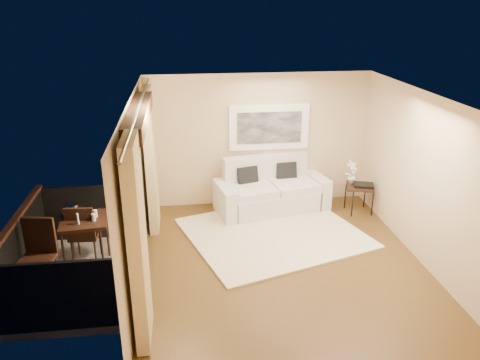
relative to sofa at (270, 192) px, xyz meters
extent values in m
plane|color=brown|center=(-0.19, -2.10, -0.38)|extent=(5.00, 5.00, 0.00)
plane|color=white|center=(-0.19, -2.10, 2.32)|extent=(5.00, 5.00, 0.00)
plane|color=tan|center=(-0.19, 0.40, 0.97)|extent=(4.50, 0.00, 4.50)
plane|color=tan|center=(-0.19, -4.60, 0.97)|extent=(4.50, 0.00, 4.50)
plane|color=tan|center=(2.06, -2.10, 0.97)|extent=(0.00, 5.00, 5.00)
plane|color=tan|center=(-2.44, -0.25, 0.97)|extent=(0.00, 2.70, 2.70)
plane|color=tan|center=(-2.44, -3.95, 0.97)|extent=(0.00, 2.70, 2.70)
plane|color=tan|center=(-2.44, -2.10, 2.17)|extent=(0.00, 2.40, 2.40)
cube|color=black|center=(-2.32, -2.10, 2.14)|extent=(0.28, 2.40, 0.22)
cube|color=#605B56|center=(-3.34, -2.10, -0.44)|extent=(1.80, 2.60, 0.12)
cube|color=black|center=(-4.20, -2.10, 0.12)|extent=(0.06, 2.60, 1.00)
cube|color=black|center=(-3.34, -0.83, 0.12)|extent=(1.80, 0.06, 1.00)
cube|color=black|center=(-3.34, -3.37, 0.12)|extent=(1.80, 0.06, 1.00)
cube|color=black|center=(-4.20, -2.10, 0.64)|extent=(0.10, 2.60, 0.06)
cube|color=#D1B580|center=(-2.30, -0.55, 0.94)|extent=(0.16, 0.75, 2.62)
cube|color=#D1B580|center=(-2.30, -3.65, 0.94)|extent=(0.16, 0.75, 2.62)
cylinder|color=#4C473F|center=(-2.30, -2.10, 2.25)|extent=(0.04, 4.80, 0.04)
cube|color=white|center=(0.02, 0.37, 1.24)|extent=(1.62, 0.05, 0.92)
cube|color=black|center=(0.02, 0.34, 1.24)|extent=(1.30, 0.02, 0.64)
cube|color=beige|center=(-0.14, -1.11, -0.36)|extent=(3.62, 3.37, 0.04)
cube|color=silver|center=(0.02, -0.08, -0.16)|extent=(1.95, 1.28, 0.44)
cube|color=silver|center=(-0.06, 0.28, 0.26)|extent=(1.80, 0.58, 0.87)
cube|color=silver|center=(-0.95, -0.27, -0.05)|extent=(0.44, 0.98, 0.65)
cube|color=silver|center=(0.98, 0.12, -0.05)|extent=(0.44, 0.98, 0.65)
cube|color=silver|center=(-0.40, -0.19, 0.14)|extent=(0.99, 0.99, 0.15)
cube|color=silver|center=(0.45, -0.02, 0.14)|extent=(0.99, 0.99, 0.15)
cube|color=black|center=(-0.46, 0.04, 0.32)|extent=(0.46, 0.31, 0.43)
cube|color=black|center=(0.37, 0.21, 0.32)|extent=(0.44, 0.23, 0.43)
cube|color=black|center=(1.74, -0.37, 0.17)|extent=(0.65, 0.65, 0.04)
cylinder|color=black|center=(1.53, -0.58, -0.11)|extent=(0.03, 0.03, 0.53)
cylinder|color=black|center=(1.94, -0.58, -0.11)|extent=(0.03, 0.03, 0.53)
cylinder|color=black|center=(1.53, -0.17, -0.11)|extent=(0.03, 0.03, 0.53)
cylinder|color=black|center=(1.94, -0.17, -0.11)|extent=(0.03, 0.03, 0.53)
cube|color=black|center=(1.80, -0.41, 0.21)|extent=(0.45, 0.38, 0.05)
imported|color=white|center=(1.59, -0.23, 0.43)|extent=(0.31, 0.27, 0.49)
cube|color=black|center=(-3.31, -1.81, 0.42)|extent=(0.77, 0.77, 0.05)
cylinder|color=black|center=(-3.60, -2.09, 0.01)|extent=(0.04, 0.04, 0.77)
cylinder|color=black|center=(-3.03, -2.09, 0.01)|extent=(0.04, 0.04, 0.77)
cylinder|color=black|center=(-3.60, -1.52, 0.01)|extent=(0.04, 0.04, 0.77)
cylinder|color=black|center=(-3.03, -1.52, 0.01)|extent=(0.04, 0.04, 0.77)
cube|color=black|center=(-3.36, -1.62, 0.10)|extent=(0.47, 0.47, 0.05)
cube|color=black|center=(-3.37, -1.82, 0.36)|extent=(0.45, 0.08, 0.58)
cylinder|color=black|center=(-3.17, -1.45, -0.15)|extent=(0.03, 0.03, 0.45)
cylinder|color=black|center=(-3.53, -1.43, -0.15)|extent=(0.03, 0.03, 0.45)
cylinder|color=black|center=(-3.19, -1.81, -0.15)|extent=(0.03, 0.03, 0.45)
cylinder|color=black|center=(-3.55, -1.79, -0.15)|extent=(0.03, 0.03, 0.45)
cube|color=black|center=(-3.89, -2.43, 0.13)|extent=(0.54, 0.54, 0.06)
cube|color=black|center=(-3.86, -2.22, 0.41)|extent=(0.47, 0.13, 0.61)
cylinder|color=black|center=(-4.11, -2.58, -0.14)|extent=(0.03, 0.03, 0.48)
cylinder|color=black|center=(-3.74, -2.65, -0.14)|extent=(0.03, 0.03, 0.48)
cylinder|color=black|center=(-4.05, -2.21, -0.14)|extent=(0.03, 0.03, 0.48)
cylinder|color=black|center=(-3.67, -2.27, -0.14)|extent=(0.03, 0.03, 0.48)
cylinder|color=silver|center=(-3.49, -1.67, 0.55)|extent=(0.18, 0.18, 0.20)
cylinder|color=red|center=(-3.23, -1.71, 0.49)|extent=(0.06, 0.06, 0.07)
cylinder|color=white|center=(-3.35, -1.97, 0.54)|extent=(0.04, 0.04, 0.18)
cylinder|color=white|center=(-3.14, -1.88, 0.51)|extent=(0.06, 0.06, 0.12)
cylinder|color=white|center=(-3.13, -1.74, 0.51)|extent=(0.06, 0.06, 0.12)
camera|label=1|loc=(-1.72, -8.61, 3.65)|focal=35.00mm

